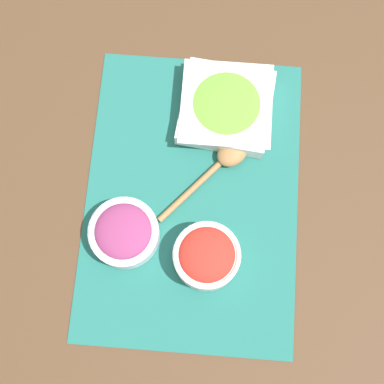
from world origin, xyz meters
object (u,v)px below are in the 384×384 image
onion_bowl (124,232)px  wooden_spoon (225,159)px  lettuce_bowl (226,107)px  tomato_bowl (207,256)px

onion_bowl → wooden_spoon: (-0.16, 0.18, -0.02)m
lettuce_bowl → tomato_bowl: tomato_bowl is taller
lettuce_bowl → wooden_spoon: bearing=2.6°
onion_bowl → wooden_spoon: bearing=132.3°
wooden_spoon → onion_bowl: bearing=-47.7°
onion_bowl → tomato_bowl: size_ratio=1.06×
lettuce_bowl → tomato_bowl: 0.30m
onion_bowl → tomato_bowl: tomato_bowl is taller
onion_bowl → wooden_spoon: 0.24m
tomato_bowl → onion_bowl: bearing=-101.9°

